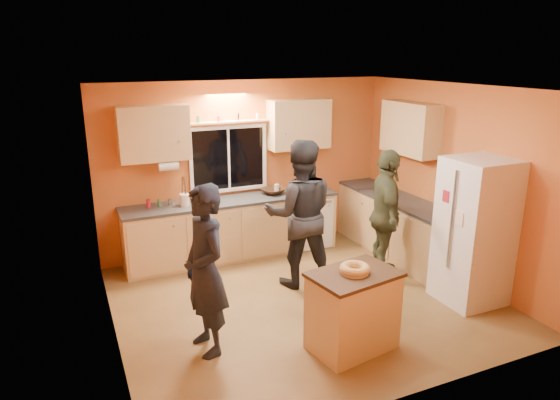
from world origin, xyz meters
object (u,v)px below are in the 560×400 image
refrigerator (475,232)px  person_left (205,271)px  person_right (386,215)px  island (353,310)px  person_center (300,214)px

refrigerator → person_left: (-3.28, 0.25, -0.01)m
person_left → person_right: size_ratio=1.00×
island → person_center: (0.17, 1.60, 0.54)m
person_left → person_center: (1.55, 1.02, 0.08)m
person_center → island: bearing=102.6°
person_left → person_right: 2.80m
island → person_left: size_ratio=0.55×
island → person_left: 1.57m
refrigerator → person_left: 3.29m
refrigerator → person_center: person_center is taller
person_center → person_left: bearing=52.0°
person_center → person_right: person_center is taller
person_left → person_center: 1.86m
refrigerator → person_right: bearing=120.5°
refrigerator → person_right: (-0.59, 1.00, -0.01)m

